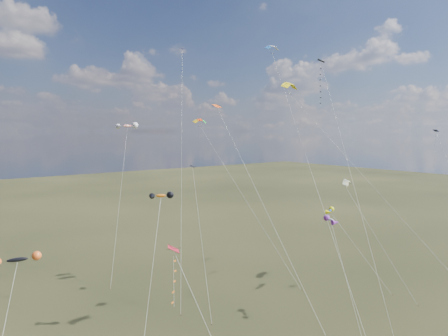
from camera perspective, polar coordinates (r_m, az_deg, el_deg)
diamond_black_high at (r=55.72m, az=14.13°, el=10.11°), size 10.51×19.71×33.80m
diamond_navy_tall at (r=70.55m, az=-6.00°, el=12.70°), size 12.20×18.62×38.69m
diamond_black_mid at (r=57.73m, az=-3.85°, el=-5.29°), size 5.58×12.54×18.90m
diamond_red_low at (r=32.07m, az=-6.65°, el=-16.18°), size 3.48×9.49×15.29m
diamond_navy_right at (r=68.41m, az=28.29°, el=1.37°), size 13.47×17.13×24.31m
diamond_orange_center at (r=36.68m, az=5.31°, el=-4.43°), size 2.74×18.21×26.73m
parafoil_yellow at (r=51.17m, az=9.50°, el=11.67°), size 13.98×24.15×30.60m
parafoil_blue_white at (r=66.95m, az=6.97°, el=16.69°), size 16.19×31.14×38.23m
parafoil_striped at (r=69.28m, az=17.17°, el=-1.76°), size 4.27×15.26×16.57m
parafoil_tricolor at (r=66.41m, az=-3.35°, el=6.71°), size 8.96×16.62×26.46m
novelty_black_orange at (r=42.15m, az=-27.44°, el=-11.60°), size 6.67×9.57×12.76m
novelty_orange_black at (r=49.88m, az=-9.02°, el=-4.02°), size 9.79×11.78×16.61m
novelty_white_purple at (r=54.36m, az=15.06°, el=-7.25°), size 4.01×8.60×12.95m
novelty_redwhite_stripe at (r=75.17m, az=-13.65°, el=5.81°), size 10.22×12.42×25.67m
novelty_blue_yellow at (r=63.84m, az=14.99°, el=-5.95°), size 5.47×9.02×12.35m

